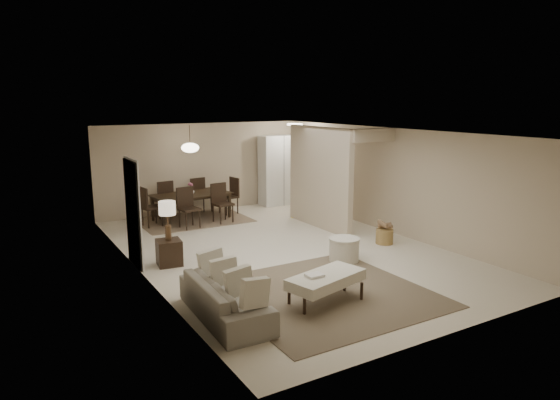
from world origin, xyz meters
TOP-DOWN VIEW (x-y plane):
  - floor at (0.00, 0.00)m, footprint 9.00×9.00m
  - ceiling at (0.00, 0.00)m, footprint 9.00×9.00m
  - back_wall at (0.00, 4.50)m, footprint 6.00×0.00m
  - left_wall at (-3.00, 0.00)m, footprint 0.00×9.00m
  - right_wall at (3.00, 0.00)m, footprint 0.00×9.00m
  - partition at (1.80, 1.25)m, footprint 0.15×2.50m
  - doorway at (-2.97, 0.60)m, footprint 0.04×0.90m
  - pantry_cabinet at (2.35, 4.15)m, footprint 1.20×0.55m
  - flush_light at (2.30, 3.20)m, footprint 0.44×0.44m
  - living_rug at (-0.66, -2.45)m, footprint 3.20×3.20m
  - sofa at (-2.45, -2.45)m, footprint 2.01×0.85m
  - ottoman_bench at (-0.86, -2.75)m, footprint 1.42×0.91m
  - side_table at (-2.40, 0.27)m, footprint 0.51×0.51m
  - table_lamp at (-2.40, 0.27)m, footprint 0.32×0.32m
  - round_pouf at (0.65, -1.27)m, footprint 0.61×0.61m
  - wicker_basket at (2.19, -0.74)m, footprint 0.45×0.45m
  - dining_rug at (-0.68, 3.56)m, footprint 2.80×2.10m
  - dining_table at (-0.68, 3.56)m, footprint 2.12×1.37m
  - dining_chairs at (-0.68, 3.56)m, footprint 2.76×2.14m
  - vase at (-0.68, 3.56)m, footprint 0.17×0.17m
  - yellow_mat at (2.14, 2.25)m, footprint 0.86×0.60m
  - pendant_light at (-0.68, 3.56)m, footprint 0.46×0.46m

SIDE VIEW (x-z plane):
  - floor at x=0.00m, z-range 0.00..0.00m
  - living_rug at x=-0.66m, z-range 0.00..0.01m
  - dining_rug at x=-0.68m, z-range 0.00..0.01m
  - yellow_mat at x=2.14m, z-range 0.00..0.01m
  - wicker_basket at x=2.19m, z-range 0.00..0.33m
  - round_pouf at x=0.65m, z-range 0.00..0.47m
  - side_table at x=-2.40m, z-range 0.00..0.50m
  - sofa at x=-2.45m, z-range 0.00..0.58m
  - dining_table at x=-0.68m, z-range 0.00..0.70m
  - ottoman_bench at x=-0.86m, z-range 0.14..0.61m
  - dining_chairs at x=-0.68m, z-range 0.00..1.01m
  - vase at x=-0.68m, z-range 0.70..0.85m
  - doorway at x=-2.97m, z-range 0.00..2.04m
  - pantry_cabinet at x=2.35m, z-range 0.00..2.10m
  - table_lamp at x=-2.40m, z-range 0.68..1.44m
  - back_wall at x=0.00m, z-range -1.75..4.25m
  - left_wall at x=-3.00m, z-range -3.25..5.75m
  - right_wall at x=3.00m, z-range -3.25..5.75m
  - partition at x=1.80m, z-range 0.00..2.50m
  - pendant_light at x=-0.68m, z-range 1.57..2.27m
  - flush_light at x=2.30m, z-range 2.44..2.48m
  - ceiling at x=0.00m, z-range 2.50..2.50m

